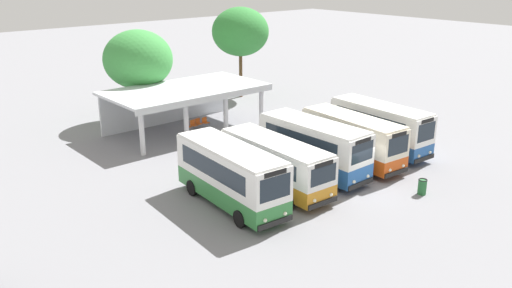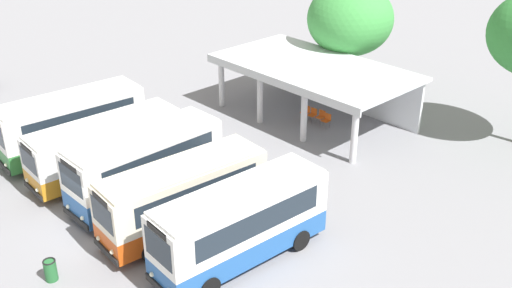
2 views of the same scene
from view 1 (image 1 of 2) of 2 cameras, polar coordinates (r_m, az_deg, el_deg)
The scene contains 14 objects.
ground_plane at distance 31.21m, azimuth 11.17°, elevation -4.82°, with size 180.00×180.00×0.00m, color gray.
city_bus_nearest_orange at distance 28.06m, azimuth -2.72°, elevation -3.18°, with size 2.76×7.81×3.31m.
city_bus_second_in_row at distance 30.16m, azimuth 2.09°, elevation -1.97°, with size 2.55×7.90×2.91m.
city_bus_middle_cream at distance 32.37m, azimuth 6.19°, elevation -0.20°, with size 2.42×7.50×3.33m.
city_bus_fourth_amber at distance 34.56m, azimuth 10.28°, elevation 0.68°, with size 2.69×7.59×3.13m.
city_bus_fifth_blue at distance 37.21m, azimuth 13.14°, elevation 1.90°, with size 2.52×7.62×3.27m.
terminal_canopy at distance 41.37m, azimuth -8.03°, elevation 5.17°, with size 11.89×6.46×3.40m.
waiting_chair_end_by_column at distance 41.05m, azimuth -7.36°, elevation 1.96°, with size 0.46×0.46×0.86m.
waiting_chair_second_from_end at distance 41.34m, azimuth -6.73°, elevation 2.11°, with size 0.46×0.46×0.86m.
waiting_chair_middle_seat at distance 41.73m, azimuth -6.19°, elevation 2.29°, with size 0.46×0.46×0.86m.
waiting_chair_fourth_seat at distance 41.92m, azimuth -5.46°, elevation 2.40°, with size 0.46×0.46×0.86m.
roadside_tree_behind_canopy at distance 43.77m, azimuth -12.54°, elevation 8.85°, with size 5.50×5.50×7.41m.
roadside_tree_east_of_canopy at distance 50.83m, azimuth -1.69°, elevation 11.94°, with size 5.34×5.34×8.51m.
litter_bin_apron at distance 31.29m, azimuth 17.40°, elevation -4.39°, with size 0.49×0.49×0.90m.
Camera 1 is at (-22.77, -17.41, 12.35)m, focal length 37.30 mm.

